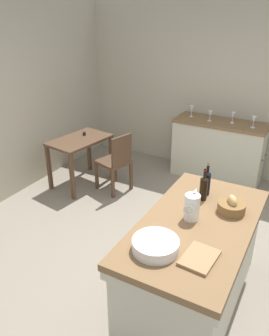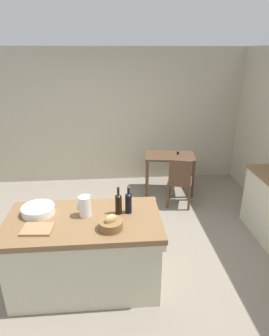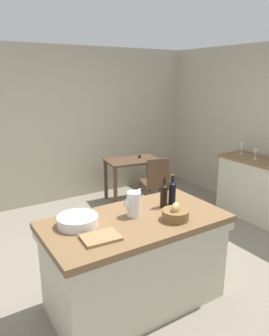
{
  "view_description": "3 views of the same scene",
  "coord_description": "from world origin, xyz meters",
  "px_view_note": "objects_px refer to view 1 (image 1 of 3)",
  "views": [
    {
      "loc": [
        -2.68,
        -1.11,
        2.51
      ],
      "look_at": [
        0.08,
        0.42,
        1.0
      ],
      "focal_mm": 36.57,
      "sensor_mm": 36.0,
      "label": 1
    },
    {
      "loc": [
        -0.02,
        -3.05,
        2.52
      ],
      "look_at": [
        0.27,
        0.49,
        1.07
      ],
      "focal_mm": 30.71,
      "sensor_mm": 36.0,
      "label": 2
    },
    {
      "loc": [
        -1.76,
        -2.65,
        2.1
      ],
      "look_at": [
        0.24,
        0.54,
        1.03
      ],
      "focal_mm": 34.25,
      "sensor_mm": 36.0,
      "label": 3
    }
  ],
  "objects_px": {
    "cutting_board": "(199,258)",
    "wine_glass_right": "(192,109)",
    "island_table": "(194,260)",
    "pitcher": "(192,207)",
    "wine_bottle_amber": "(204,187)",
    "bread_basket": "(232,206)",
    "wine_glass_left": "(233,116)",
    "writing_desk": "(80,146)",
    "wooden_chair": "(116,161)",
    "wash_bowl": "(156,245)",
    "wine_bottle_dark": "(207,182)",
    "side_cabinet": "(218,150)",
    "wine_glass_far_left": "(254,120)",
    "wine_glass_middle": "(210,114)"
  },
  "relations": [
    {
      "from": "pitcher",
      "to": "wine_bottle_dark",
      "type": "xyz_separation_m",
      "value": [
        0.47,
        0.03,
        0.01
      ]
    },
    {
      "from": "cutting_board",
      "to": "wine_glass_left",
      "type": "relative_size",
      "value": 1.81
    },
    {
      "from": "side_cabinet",
      "to": "cutting_board",
      "type": "bearing_deg",
      "value": -166.53
    },
    {
      "from": "cutting_board",
      "to": "wine_bottle_dark",
      "type": "distance_m",
      "value": 0.96
    },
    {
      "from": "side_cabinet",
      "to": "pitcher",
      "type": "height_order",
      "value": "pitcher"
    },
    {
      "from": "island_table",
      "to": "side_cabinet",
      "type": "height_order",
      "value": "side_cabinet"
    },
    {
      "from": "wooden_chair",
      "to": "wine_bottle_amber",
      "type": "height_order",
      "value": "wine_bottle_amber"
    },
    {
      "from": "wine_bottle_amber",
      "to": "wine_bottle_dark",
      "type": "bearing_deg",
      "value": 3.93
    },
    {
      "from": "bread_basket",
      "to": "island_table",
      "type": "bearing_deg",
      "value": 145.41
    },
    {
      "from": "wash_bowl",
      "to": "wine_glass_left",
      "type": "relative_size",
      "value": 2.13
    },
    {
      "from": "wine_glass_right",
      "to": "bread_basket",
      "type": "bearing_deg",
      "value": -152.06
    },
    {
      "from": "island_table",
      "to": "bread_basket",
      "type": "relative_size",
      "value": 6.89
    },
    {
      "from": "wash_bowl",
      "to": "pitcher",
      "type": "bearing_deg",
      "value": -9.4
    },
    {
      "from": "wash_bowl",
      "to": "island_table",
      "type": "bearing_deg",
      "value": -17.06
    },
    {
      "from": "bread_basket",
      "to": "cutting_board",
      "type": "bearing_deg",
      "value": 177.26
    },
    {
      "from": "cutting_board",
      "to": "wine_bottle_dark",
      "type": "relative_size",
      "value": 0.94
    },
    {
      "from": "wash_bowl",
      "to": "wine_bottle_amber",
      "type": "distance_m",
      "value": 0.88
    },
    {
      "from": "wine_glass_right",
      "to": "writing_desk",
      "type": "bearing_deg",
      "value": 135.02
    },
    {
      "from": "writing_desk",
      "to": "wine_bottle_amber",
      "type": "xyz_separation_m",
      "value": [
        -1.02,
        -2.21,
        0.38
      ]
    },
    {
      "from": "wine_bottle_dark",
      "to": "wine_glass_left",
      "type": "relative_size",
      "value": 1.93
    },
    {
      "from": "pitcher",
      "to": "cutting_board",
      "type": "relative_size",
      "value": 0.91
    },
    {
      "from": "wine_bottle_dark",
      "to": "wine_bottle_amber",
      "type": "relative_size",
      "value": 1.02
    },
    {
      "from": "wooden_chair",
      "to": "pitcher",
      "type": "relative_size",
      "value": 3.28
    },
    {
      "from": "wine_glass_far_left",
      "to": "wine_glass_middle",
      "type": "distance_m",
      "value": 0.64
    },
    {
      "from": "cutting_board",
      "to": "wine_glass_left",
      "type": "bearing_deg",
      "value": 10.52
    },
    {
      "from": "island_table",
      "to": "wooden_chair",
      "type": "bearing_deg",
      "value": 49.53
    },
    {
      "from": "cutting_board",
      "to": "wine_glass_far_left",
      "type": "xyz_separation_m",
      "value": [
        2.99,
        0.25,
        0.15
      ]
    },
    {
      "from": "bread_basket",
      "to": "wine_glass_middle",
      "type": "xyz_separation_m",
      "value": [
        2.27,
        0.92,
        0.1
      ]
    },
    {
      "from": "cutting_board",
      "to": "wine_glass_right",
      "type": "bearing_deg",
      "value": 21.53
    },
    {
      "from": "wooden_chair",
      "to": "wash_bowl",
      "type": "height_order",
      "value": "wash_bowl"
    },
    {
      "from": "pitcher",
      "to": "wine_bottle_amber",
      "type": "relative_size",
      "value": 0.88
    },
    {
      "from": "island_table",
      "to": "pitcher",
      "type": "height_order",
      "value": "pitcher"
    },
    {
      "from": "wooden_chair",
      "to": "wine_glass_middle",
      "type": "distance_m",
      "value": 1.58
    },
    {
      "from": "cutting_board",
      "to": "writing_desk",
      "type": "bearing_deg",
      "value": 53.44
    },
    {
      "from": "wooden_chair",
      "to": "wine_glass_middle",
      "type": "bearing_deg",
      "value": -41.77
    },
    {
      "from": "pitcher",
      "to": "wine_glass_left",
      "type": "bearing_deg",
      "value": 7.33
    },
    {
      "from": "wine_glass_left",
      "to": "side_cabinet",
      "type": "bearing_deg",
      "value": 97.45
    },
    {
      "from": "writing_desk",
      "to": "bread_basket",
      "type": "xyz_separation_m",
      "value": [
        -1.1,
        -2.5,
        0.31
      ]
    },
    {
      "from": "island_table",
      "to": "writing_desk",
      "type": "bearing_deg",
      "value": 58.7
    },
    {
      "from": "island_table",
      "to": "cutting_board",
      "type": "relative_size",
      "value": 5.57
    },
    {
      "from": "side_cabinet",
      "to": "wine_glass_left",
      "type": "height_order",
      "value": "wine_glass_left"
    },
    {
      "from": "wine_bottle_dark",
      "to": "wine_glass_left",
      "type": "bearing_deg",
      "value": 8.19
    },
    {
      "from": "wash_bowl",
      "to": "wine_bottle_dark",
      "type": "distance_m",
      "value": 0.98
    },
    {
      "from": "wine_glass_left",
      "to": "wine_glass_right",
      "type": "xyz_separation_m",
      "value": [
        0.02,
        0.65,
        0.0
      ]
    },
    {
      "from": "island_table",
      "to": "wine_glass_right",
      "type": "distance_m",
      "value": 2.9
    },
    {
      "from": "side_cabinet",
      "to": "pitcher",
      "type": "bearing_deg",
      "value": -169.16
    },
    {
      "from": "cutting_board",
      "to": "wine_glass_right",
      "type": "relative_size",
      "value": 1.74
    },
    {
      "from": "wine_bottle_amber",
      "to": "side_cabinet",
      "type": "bearing_deg",
      "value": 12.03
    },
    {
      "from": "wash_bowl",
      "to": "writing_desk",
      "type": "bearing_deg",
      "value": 48.66
    },
    {
      "from": "wash_bowl",
      "to": "cutting_board",
      "type": "bearing_deg",
      "value": -79.22
    }
  ]
}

